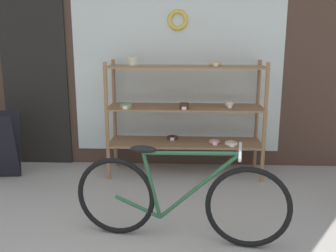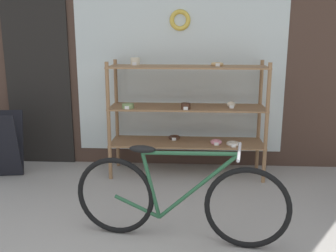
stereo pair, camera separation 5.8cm
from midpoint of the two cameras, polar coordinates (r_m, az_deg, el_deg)
storefront_facade at (r=4.81m, az=-0.72°, el=16.40°), size 5.52×0.13×3.92m
display_case at (r=4.46m, az=3.28°, el=2.71°), size 1.84×0.52×1.41m
bicycle at (r=3.10m, az=2.06°, el=-11.05°), size 1.76×0.46×0.81m
sandwich_board at (r=4.89m, az=-23.68°, el=-2.61°), size 0.49×0.44×0.78m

